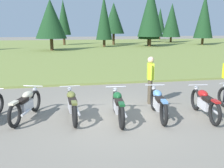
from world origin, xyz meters
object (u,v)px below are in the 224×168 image
object	(u,v)px
motorcycle_olive	(72,104)
motorcycle_red	(205,103)
motorcycle_british_green	(118,105)
rider_with_back_turned	(150,77)
motorcycle_sky_blue	(158,103)
motorcycle_cream	(26,104)

from	to	relation	value
motorcycle_olive	motorcycle_red	world-z (taller)	same
motorcycle_british_green	rider_with_back_turned	size ratio (longest dim) A/B	1.26
motorcycle_sky_blue	motorcycle_red	size ratio (longest dim) A/B	1.00
motorcycle_olive	motorcycle_british_green	xyz separation A→B (m)	(1.31, -0.37, 0.00)
motorcycle_cream	rider_with_back_turned	distance (m)	4.23
motorcycle_olive	motorcycle_sky_blue	world-z (taller)	same
motorcycle_british_green	motorcycle_sky_blue	distance (m)	1.24
motorcycle_olive	motorcycle_sky_blue	distance (m)	2.57
motorcycle_british_green	motorcycle_red	size ratio (longest dim) A/B	1.00
motorcycle_sky_blue	motorcycle_olive	bearing A→B (deg)	171.77
motorcycle_red	rider_with_back_turned	size ratio (longest dim) A/B	1.25
rider_with_back_turned	motorcycle_british_green	bearing A→B (deg)	-135.76
motorcycle_red	rider_with_back_turned	bearing A→B (deg)	122.78
motorcycle_sky_blue	rider_with_back_turned	xyz separation A→B (m)	(0.25, 1.45, 0.51)
motorcycle_sky_blue	motorcycle_red	bearing A→B (deg)	-11.42
motorcycle_british_green	motorcycle_sky_blue	xyz separation A→B (m)	(1.24, 0.00, 0.00)
motorcycle_cream	motorcycle_red	distance (m)	5.32
motorcycle_british_green	rider_with_back_turned	bearing A→B (deg)	44.24
motorcycle_cream	motorcycle_british_green	bearing A→B (deg)	-13.92
motorcycle_sky_blue	rider_with_back_turned	bearing A→B (deg)	80.13
motorcycle_olive	motorcycle_cream	bearing A→B (deg)	167.95
motorcycle_sky_blue	motorcycle_british_green	bearing A→B (deg)	-179.91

